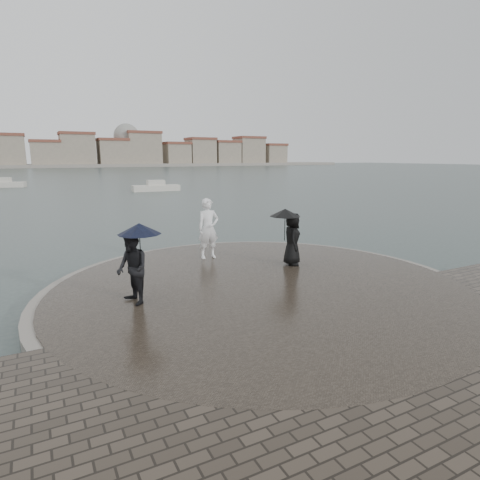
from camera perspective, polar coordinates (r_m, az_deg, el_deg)
ground at (r=9.32m, az=14.13°, el=-14.23°), size 400.00×400.00×0.00m
kerb_ring at (r=11.88m, az=2.91°, el=-7.25°), size 12.50×12.50×0.32m
quay_tip at (r=11.87m, az=2.91°, el=-7.15°), size 11.90×11.90×0.36m
statue at (r=14.66m, az=-4.52°, el=1.64°), size 0.82×0.55×2.20m
visitor_left at (r=10.39m, az=-14.86°, el=-2.69°), size 1.23×1.16×2.04m
visitor_right at (r=13.77m, az=7.20°, el=1.05°), size 1.25×1.16×1.95m
far_skyline at (r=166.90m, az=-28.12°, el=10.97°), size 260.00×20.00×37.00m
boats at (r=47.66m, az=-26.87°, el=6.13°), size 27.07×31.95×1.50m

